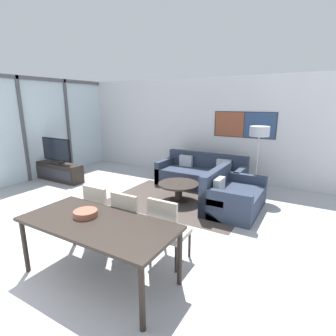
{
  "coord_description": "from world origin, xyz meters",
  "views": [
    {
      "loc": [
        3.34,
        -1.23,
        2.14
      ],
      "look_at": [
        0.99,
        2.84,
        0.95
      ],
      "focal_mm": 28.0,
      "sensor_mm": 36.0,
      "label": 1
    }
  ],
  "objects_px": {
    "tv_console": "(59,172)",
    "coffee_table": "(179,188)",
    "fruit_bowl": "(86,213)",
    "sofa_side": "(231,197)",
    "floor_lamp": "(259,135)",
    "dining_chair_centre": "(130,221)",
    "dining_chair_left": "(102,212)",
    "dining_table": "(98,227)",
    "dining_chair_right": "(167,229)",
    "television": "(56,151)",
    "sofa_main": "(202,175)"
  },
  "relations": [
    {
      "from": "sofa_main",
      "to": "dining_chair_right",
      "type": "relative_size",
      "value": 2.35
    },
    {
      "from": "television",
      "to": "dining_chair_left",
      "type": "height_order",
      "value": "television"
    },
    {
      "from": "tv_console",
      "to": "coffee_table",
      "type": "xyz_separation_m",
      "value": [
        3.63,
        0.28,
        0.06
      ]
    },
    {
      "from": "coffee_table",
      "to": "dining_table",
      "type": "height_order",
      "value": "dining_table"
    },
    {
      "from": "dining_chair_right",
      "to": "dining_table",
      "type": "bearing_deg",
      "value": -130.04
    },
    {
      "from": "coffee_table",
      "to": "dining_chair_centre",
      "type": "relative_size",
      "value": 0.95
    },
    {
      "from": "sofa_main",
      "to": "fruit_bowl",
      "type": "bearing_deg",
      "value": -87.95
    },
    {
      "from": "television",
      "to": "floor_lamp",
      "type": "relative_size",
      "value": 0.67
    },
    {
      "from": "tv_console",
      "to": "dining_chair_left",
      "type": "xyz_separation_m",
      "value": [
        3.45,
        -1.88,
        0.27
      ]
    },
    {
      "from": "sofa_side",
      "to": "fruit_bowl",
      "type": "distance_m",
      "value": 3.08
    },
    {
      "from": "television",
      "to": "coffee_table",
      "type": "relative_size",
      "value": 1.2
    },
    {
      "from": "dining_chair_left",
      "to": "fruit_bowl",
      "type": "bearing_deg",
      "value": -61.11
    },
    {
      "from": "sofa_side",
      "to": "fruit_bowl",
      "type": "height_order",
      "value": "fruit_bowl"
    },
    {
      "from": "television",
      "to": "dining_chair_right",
      "type": "bearing_deg",
      "value": -22.04
    },
    {
      "from": "tv_console",
      "to": "dining_chair_left",
      "type": "distance_m",
      "value": 3.94
    },
    {
      "from": "dining_table",
      "to": "dining_chair_centre",
      "type": "relative_size",
      "value": 2.05
    },
    {
      "from": "fruit_bowl",
      "to": "dining_chair_right",
      "type": "bearing_deg",
      "value": 38.25
    },
    {
      "from": "dining_chair_left",
      "to": "fruit_bowl",
      "type": "distance_m",
      "value": 0.75
    },
    {
      "from": "sofa_main",
      "to": "dining_chair_centre",
      "type": "bearing_deg",
      "value": -83.8
    },
    {
      "from": "coffee_table",
      "to": "fruit_bowl",
      "type": "distance_m",
      "value": 2.81
    },
    {
      "from": "tv_console",
      "to": "dining_chair_right",
      "type": "distance_m",
      "value": 4.95
    },
    {
      "from": "television",
      "to": "sofa_side",
      "type": "xyz_separation_m",
      "value": [
        4.77,
        0.38,
        -0.57
      ]
    },
    {
      "from": "sofa_side",
      "to": "dining_table",
      "type": "relative_size",
      "value": 0.75
    },
    {
      "from": "sofa_side",
      "to": "dining_chair_centre",
      "type": "bearing_deg",
      "value": 161.75
    },
    {
      "from": "tv_console",
      "to": "coffee_table",
      "type": "relative_size",
      "value": 1.75
    },
    {
      "from": "dining_table",
      "to": "dining_chair_right",
      "type": "relative_size",
      "value": 2.05
    },
    {
      "from": "sofa_main",
      "to": "dining_chair_left",
      "type": "distance_m",
      "value": 3.48
    },
    {
      "from": "tv_console",
      "to": "dining_chair_centre",
      "type": "relative_size",
      "value": 1.66
    },
    {
      "from": "television",
      "to": "dining_chair_right",
      "type": "xyz_separation_m",
      "value": [
        4.58,
        -1.85,
        -0.32
      ]
    },
    {
      "from": "television",
      "to": "coffee_table",
      "type": "bearing_deg",
      "value": 4.39
    },
    {
      "from": "dining_chair_right",
      "to": "dining_chair_centre",
      "type": "bearing_deg",
      "value": -174.37
    },
    {
      "from": "dining_chair_left",
      "to": "dining_chair_centre",
      "type": "bearing_deg",
      "value": -2.67
    },
    {
      "from": "dining_chair_right",
      "to": "floor_lamp",
      "type": "height_order",
      "value": "floor_lamp"
    },
    {
      "from": "sofa_main",
      "to": "dining_table",
      "type": "height_order",
      "value": "sofa_main"
    },
    {
      "from": "fruit_bowl",
      "to": "floor_lamp",
      "type": "xyz_separation_m",
      "value": [
        1.24,
        3.94,
        0.62
      ]
    },
    {
      "from": "television",
      "to": "dining_table",
      "type": "relative_size",
      "value": 0.56
    },
    {
      "from": "fruit_bowl",
      "to": "floor_lamp",
      "type": "distance_m",
      "value": 4.18
    },
    {
      "from": "dining_chair_right",
      "to": "coffee_table",
      "type": "bearing_deg",
      "value": 113.92
    },
    {
      "from": "dining_chair_left",
      "to": "fruit_bowl",
      "type": "height_order",
      "value": "dining_chair_left"
    },
    {
      "from": "tv_console",
      "to": "dining_table",
      "type": "xyz_separation_m",
      "value": [
        4.01,
        -2.53,
        0.44
      ]
    },
    {
      "from": "dining_table",
      "to": "fruit_bowl",
      "type": "height_order",
      "value": "fruit_bowl"
    },
    {
      "from": "tv_console",
      "to": "coffee_table",
      "type": "height_order",
      "value": "tv_console"
    },
    {
      "from": "dining_chair_left",
      "to": "dining_chair_centre",
      "type": "height_order",
      "value": "same"
    },
    {
      "from": "tv_console",
      "to": "floor_lamp",
      "type": "relative_size",
      "value": 0.97
    },
    {
      "from": "dining_chair_centre",
      "to": "floor_lamp",
      "type": "xyz_separation_m",
      "value": [
        1.01,
        3.37,
        0.91
      ]
    },
    {
      "from": "fruit_bowl",
      "to": "sofa_main",
      "type": "bearing_deg",
      "value": 92.05
    },
    {
      "from": "dining_table",
      "to": "dining_chair_centre",
      "type": "distance_m",
      "value": 0.64
    },
    {
      "from": "coffee_table",
      "to": "floor_lamp",
      "type": "xyz_separation_m",
      "value": [
        1.39,
        1.18,
        1.11
      ]
    },
    {
      "from": "tv_console",
      "to": "dining_chair_centre",
      "type": "distance_m",
      "value": 4.45
    },
    {
      "from": "dining_table",
      "to": "fruit_bowl",
      "type": "xyz_separation_m",
      "value": [
        -0.23,
        0.04,
        0.11
      ]
    }
  ]
}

